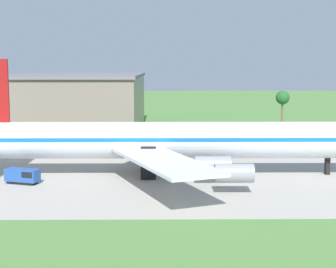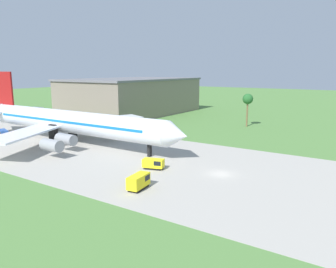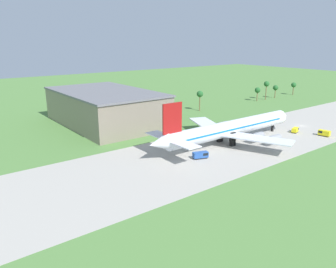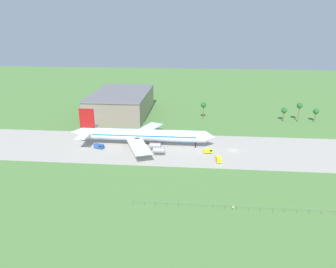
# 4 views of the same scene
# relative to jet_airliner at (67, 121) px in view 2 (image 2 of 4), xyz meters

# --- Properties ---
(ground_plane) EXTENTS (600.00, 600.00, 0.00)m
(ground_plane) POSITION_rel_jet_airliner_xyz_m (46.50, -2.92, -5.76)
(ground_plane) COLOR #517F3D
(taxiway_strip) EXTENTS (320.00, 44.00, 0.02)m
(taxiway_strip) POSITION_rel_jet_airliner_xyz_m (46.50, -2.92, -5.75)
(taxiway_strip) COLOR #A8A399
(taxiway_strip) RESTS_ON ground_plane
(jet_airliner) EXTENTS (74.99, 51.22, 18.96)m
(jet_airliner) POSITION_rel_jet_airliner_xyz_m (0.00, 0.00, 0.00)
(jet_airliner) COLOR silver
(jet_airliner) RESTS_ON ground_plane
(baggage_tug) EXTENTS (5.59, 3.56, 2.29)m
(baggage_tug) POSITION_rel_jet_airliner_xyz_m (-20.84, -6.22, -4.51)
(baggage_tug) COLOR black
(baggage_tug) RESTS_ON ground_plane
(fuel_truck) EXTENTS (4.57, 3.12, 2.04)m
(fuel_truck) POSITION_rel_jet_airliner_xyz_m (34.01, -7.18, -4.64)
(fuel_truck) COLOR black
(fuel_truck) RESTS_ON ground_plane
(catering_van) EXTENTS (2.55, 4.78, 2.46)m
(catering_van) POSITION_rel_jet_airliner_xyz_m (38.37, -17.60, -4.43)
(catering_van) COLOR black
(catering_van) RESTS_ON ground_plane
(terminal_building) EXTENTS (36.72, 61.20, 15.76)m
(terminal_building) POSITION_rel_jet_airliner_xyz_m (-23.75, 57.24, 2.14)
(terminal_building) COLOR slate
(terminal_building) RESTS_ON ground_plane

